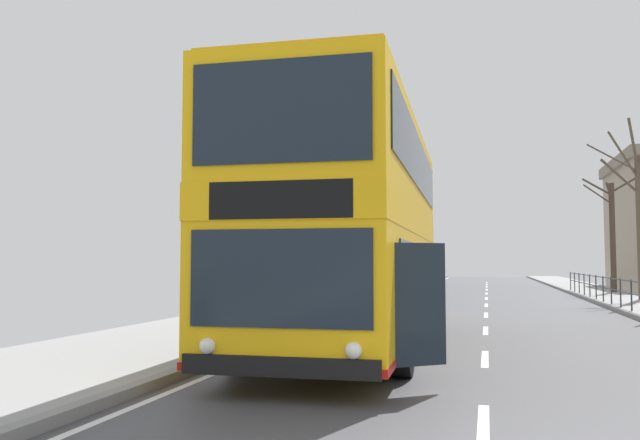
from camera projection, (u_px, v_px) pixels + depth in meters
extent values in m
cube|color=silver|center=(483.00, 426.00, 6.67)|extent=(0.12, 2.00, 0.00)
cube|color=silver|center=(485.00, 359.00, 11.31)|extent=(0.12, 2.00, 0.00)
cube|color=silver|center=(486.00, 330.00, 15.95)|extent=(0.12, 2.00, 0.00)
cube|color=silver|center=(486.00, 315.00, 20.59)|extent=(0.12, 2.00, 0.00)
cube|color=silver|center=(486.00, 305.00, 25.22)|extent=(0.12, 2.00, 0.00)
cube|color=silver|center=(486.00, 298.00, 29.86)|extent=(0.12, 2.00, 0.00)
cube|color=silver|center=(487.00, 293.00, 34.50)|extent=(0.12, 2.00, 0.00)
cube|color=silver|center=(487.00, 290.00, 39.14)|extent=(0.12, 2.00, 0.00)
cube|color=silver|center=(487.00, 287.00, 43.78)|extent=(0.12, 2.00, 0.00)
cube|color=silver|center=(487.00, 284.00, 48.42)|extent=(0.12, 2.00, 0.00)
cube|color=silver|center=(487.00, 282.00, 53.06)|extent=(0.12, 2.00, 0.00)
cube|color=#F4B20F|center=(354.00, 283.00, 12.83)|extent=(2.86, 10.56, 1.84)
cube|color=#F4B20F|center=(354.00, 224.00, 12.91)|extent=(2.87, 10.61, 0.48)
cube|color=#F4B20F|center=(354.00, 170.00, 12.98)|extent=(2.86, 10.56, 1.68)
cube|color=#D0970D|center=(354.00, 127.00, 13.03)|extent=(2.77, 10.24, 0.08)
cube|color=#19232D|center=(279.00, 278.00, 7.73)|extent=(2.26, 0.09, 1.18)
cube|color=black|center=(280.00, 200.00, 7.79)|extent=(1.80, 0.08, 0.46)
cube|color=#19232D|center=(280.00, 111.00, 7.86)|extent=(2.26, 0.09, 1.28)
cube|color=black|center=(279.00, 367.00, 7.66)|extent=(2.44, 0.15, 0.24)
cube|color=#B2140F|center=(355.00, 327.00, 12.78)|extent=(2.89, 10.61, 0.10)
cube|color=#19232D|center=(421.00, 270.00, 12.82)|extent=(0.25, 8.18, 0.96)
cube|color=#19232D|center=(419.00, 164.00, 12.70)|extent=(0.29, 9.44, 1.01)
cube|color=#19232D|center=(295.00, 269.00, 13.39)|extent=(0.25, 8.18, 0.96)
cube|color=#19232D|center=(292.00, 168.00, 13.27)|extent=(0.29, 9.44, 1.01)
sphere|color=white|center=(354.00, 350.00, 7.46)|extent=(0.21, 0.21, 0.20)
sphere|color=white|center=(207.00, 346.00, 7.86)|extent=(0.21, 0.21, 0.20)
cube|color=#19232D|center=(418.00, 304.00, 8.40)|extent=(0.67, 0.51, 1.58)
cube|color=black|center=(395.00, 302.00, 8.76)|extent=(0.13, 0.90, 1.58)
cylinder|color=black|center=(402.00, 341.00, 9.55)|extent=(0.33, 1.05, 1.04)
cylinder|color=black|center=(243.00, 337.00, 10.09)|extent=(0.33, 1.05, 1.04)
cylinder|color=black|center=(428.00, 310.00, 15.77)|extent=(0.33, 1.05, 1.04)
cylinder|color=black|center=(329.00, 308.00, 16.31)|extent=(0.33, 1.05, 1.04)
cylinder|color=#2D3338|center=(631.00, 295.00, 20.45)|extent=(0.05, 0.05, 0.99)
cylinder|color=#2D3338|center=(621.00, 293.00, 22.11)|extent=(0.05, 0.05, 0.99)
cylinder|color=#2D3338|center=(611.00, 291.00, 23.77)|extent=(0.05, 0.05, 0.99)
cylinder|color=#2D3338|center=(603.00, 289.00, 25.43)|extent=(0.05, 0.05, 0.99)
cylinder|color=#2D3338|center=(596.00, 287.00, 27.10)|extent=(0.05, 0.05, 0.99)
cylinder|color=#2D3338|center=(590.00, 286.00, 28.76)|extent=(0.05, 0.05, 0.99)
cylinder|color=#2D3338|center=(584.00, 284.00, 30.42)|extent=(0.05, 0.05, 0.99)
cylinder|color=#2D3338|center=(579.00, 283.00, 32.08)|extent=(0.05, 0.05, 0.99)
cylinder|color=#2D3338|center=(575.00, 282.00, 33.75)|extent=(0.05, 0.05, 0.99)
cylinder|color=#2D3338|center=(571.00, 281.00, 35.41)|extent=(0.05, 0.05, 0.99)
cylinder|color=#2D3338|center=(637.00, 282.00, 19.64)|extent=(0.04, 32.69, 0.04)
cylinder|color=#2D3338|center=(637.00, 295.00, 19.62)|extent=(0.04, 32.69, 0.04)
cylinder|color=#423328|center=(613.00, 237.00, 33.33)|extent=(0.28, 0.28, 5.60)
cylinder|color=#423328|center=(631.00, 181.00, 33.32)|extent=(1.98, 0.19, 1.22)
cylinder|color=#423328|center=(609.00, 191.00, 32.98)|extent=(0.53, 1.23, 0.81)
cylinder|color=#423328|center=(597.00, 194.00, 33.54)|extent=(1.43, 0.30, 1.07)
cylinder|color=#423328|center=(597.00, 187.00, 34.43)|extent=(1.26, 1.73, 1.15)
cylinder|color=brown|center=(640.00, 227.00, 26.77)|extent=(0.29, 0.29, 5.97)
cylinder|color=brown|center=(623.00, 156.00, 26.89)|extent=(1.31, 0.57, 2.04)
cylinder|color=brown|center=(612.00, 158.00, 27.39)|extent=(1.97, 0.47, 1.35)
cylinder|color=brown|center=(620.00, 176.00, 27.12)|extent=(1.51, 0.18, 1.58)
cylinder|color=brown|center=(634.00, 145.00, 26.54)|extent=(0.67, 1.19, 2.12)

